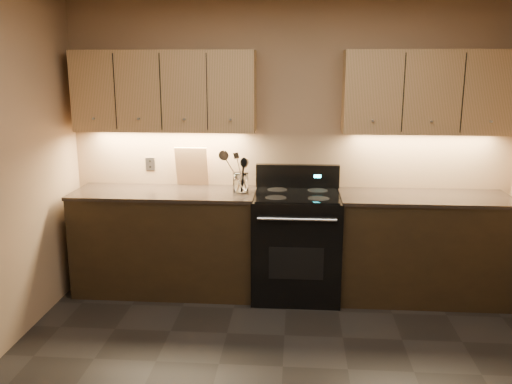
# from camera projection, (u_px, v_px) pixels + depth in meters

# --- Properties ---
(wall_back) EXTENTS (4.00, 0.04, 2.60)m
(wall_back) POSITION_uv_depth(u_px,v_px,m) (289.00, 146.00, 4.94)
(wall_back) COLOR #A48160
(wall_back) RESTS_ON ground
(counter_left) EXTENTS (1.62, 0.62, 0.93)m
(counter_left) POSITION_uv_depth(u_px,v_px,m) (166.00, 241.00, 4.92)
(counter_left) COLOR black
(counter_left) RESTS_ON ground
(counter_right) EXTENTS (1.46, 0.62, 0.93)m
(counter_right) POSITION_uv_depth(u_px,v_px,m) (422.00, 247.00, 4.75)
(counter_right) COLOR black
(counter_right) RESTS_ON ground
(stove) EXTENTS (0.76, 0.68, 1.14)m
(stove) POSITION_uv_depth(u_px,v_px,m) (296.00, 243.00, 4.81)
(stove) COLOR black
(stove) RESTS_ON ground
(upper_cab_left) EXTENTS (1.60, 0.30, 0.70)m
(upper_cab_left) POSITION_uv_depth(u_px,v_px,m) (165.00, 91.00, 4.76)
(upper_cab_left) COLOR tan
(upper_cab_left) RESTS_ON wall_back
(upper_cab_right) EXTENTS (1.44, 0.30, 0.70)m
(upper_cab_right) POSITION_uv_depth(u_px,v_px,m) (429.00, 92.00, 4.59)
(upper_cab_right) COLOR tan
(upper_cab_right) RESTS_ON wall_back
(outlet_plate) EXTENTS (0.08, 0.01, 0.12)m
(outlet_plate) POSITION_uv_depth(u_px,v_px,m) (150.00, 164.00, 5.07)
(outlet_plate) COLOR #B2B5BA
(outlet_plate) RESTS_ON wall_back
(utensil_crock) EXTENTS (0.17, 0.17, 0.17)m
(utensil_crock) POSITION_uv_depth(u_px,v_px,m) (241.00, 183.00, 4.77)
(utensil_crock) COLOR white
(utensil_crock) RESTS_ON counter_left
(cutting_board) EXTENTS (0.30, 0.11, 0.37)m
(cutting_board) POSITION_uv_depth(u_px,v_px,m) (192.00, 166.00, 4.99)
(cutting_board) COLOR tan
(cutting_board) RESTS_ON counter_left
(wooden_spoon) EXTENTS (0.14, 0.07, 0.29)m
(wooden_spoon) POSITION_uv_depth(u_px,v_px,m) (238.00, 174.00, 4.75)
(wooden_spoon) COLOR tan
(wooden_spoon) RESTS_ON utensil_crock
(black_spoon) EXTENTS (0.10, 0.11, 0.30)m
(black_spoon) POSITION_uv_depth(u_px,v_px,m) (241.00, 174.00, 4.77)
(black_spoon) COLOR black
(black_spoon) RESTS_ON utensil_crock
(steel_spatula) EXTENTS (0.17, 0.12, 0.37)m
(steel_spatula) POSITION_uv_depth(u_px,v_px,m) (245.00, 170.00, 4.76)
(steel_spatula) COLOR silver
(steel_spatula) RESTS_ON utensil_crock
(steel_skimmer) EXTENTS (0.27, 0.11, 0.38)m
(steel_skimmer) POSITION_uv_depth(u_px,v_px,m) (244.00, 169.00, 4.72)
(steel_skimmer) COLOR silver
(steel_skimmer) RESTS_ON utensil_crock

